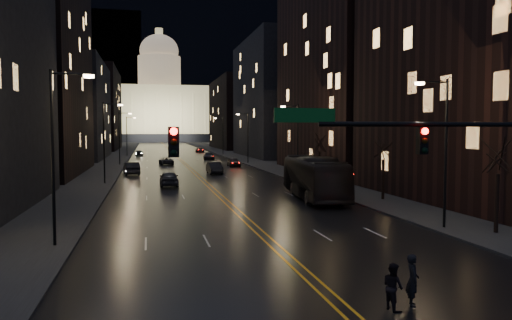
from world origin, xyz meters
TOP-DOWN VIEW (x-y plane):
  - ground at (0.00, 0.00)m, footprint 900.00×900.00m
  - road at (0.00, 130.00)m, footprint 20.00×320.00m
  - sidewalk_left at (-14.00, 130.00)m, footprint 8.00×320.00m
  - sidewalk_right at (14.00, 130.00)m, footprint 8.00×320.00m
  - center_line at (0.00, 130.00)m, footprint 0.62×320.00m
  - building_left_mid at (-21.00, 54.00)m, footprint 12.00×30.00m
  - building_left_far at (-21.00, 92.00)m, footprint 12.00×34.00m
  - building_left_dist at (-21.00, 140.00)m, footprint 12.00×40.00m
  - building_right_near at (21.00, 20.00)m, footprint 12.00×26.00m
  - building_right_tall at (21.00, 50.00)m, footprint 12.00×30.00m
  - building_right_mid at (21.00, 92.00)m, footprint 12.00×34.00m
  - building_right_dist at (21.00, 140.00)m, footprint 12.00×40.00m
  - mountain_ridge at (40.00, 380.00)m, footprint 520.00×60.00m
  - capitol at (0.00, 250.00)m, footprint 90.00×50.00m
  - traffic_signal at (5.91, -0.00)m, footprint 17.29×0.45m
  - streetlamp_right_near at (10.81, 10.00)m, footprint 2.13×0.25m
  - streetlamp_left_near at (-10.81, 10.00)m, footprint 2.13×0.25m
  - streetlamp_right_mid at (10.81, 40.00)m, footprint 2.13×0.25m
  - streetlamp_left_mid at (-10.81, 40.00)m, footprint 2.13×0.25m
  - streetlamp_right_far at (10.81, 70.00)m, footprint 2.13×0.25m
  - streetlamp_left_far at (-10.81, 70.00)m, footprint 2.13×0.25m
  - streetlamp_right_dist at (10.81, 100.00)m, footprint 2.13×0.25m
  - streetlamp_left_dist at (-10.81, 100.00)m, footprint 2.13×0.25m
  - tree_right_near at (13.00, 8.00)m, footprint 2.40×2.40m
  - tree_right_mid at (13.00, 22.00)m, footprint 2.40×2.40m
  - tree_right_far at (13.00, 38.00)m, footprint 2.40×2.40m
  - bus at (7.85, 24.77)m, footprint 4.27×13.35m
  - oncoming_car_a at (-4.17, 37.05)m, footprint 1.94×4.81m
  - oncoming_car_b at (-8.50, 51.53)m, footprint 2.43×5.39m
  - oncoming_car_c at (-3.30, 70.02)m, footprint 2.56×4.86m
  - oncoming_car_d at (-8.35, 99.82)m, footprint 2.01×4.64m
  - receding_car_a at (2.50, 50.71)m, footprint 1.83×4.91m
  - receding_car_b at (7.29, 63.29)m, footprint 1.84×4.50m
  - receding_car_c at (5.51, 82.19)m, footprint 2.56×5.37m
  - receding_car_d at (7.24, 116.74)m, footprint 2.11×4.45m
  - pedestrian_a at (2.41, -1.40)m, footprint 0.63×0.76m
  - pedestrian_b at (1.58, -1.61)m, footprint 0.58×0.85m

SIDE VIEW (x-z plane):
  - ground at x=0.00m, z-range 0.00..0.00m
  - road at x=0.00m, z-range 0.00..0.02m
  - center_line at x=0.00m, z-range 0.02..0.03m
  - sidewalk_left at x=-14.00m, z-range 0.00..0.16m
  - sidewalk_right at x=14.00m, z-range 0.00..0.16m
  - receding_car_d at x=7.24m, z-range 0.00..1.23m
  - oncoming_car_c at x=-3.30m, z-range 0.00..1.30m
  - oncoming_car_d at x=-8.35m, z-range 0.00..1.33m
  - receding_car_c at x=5.51m, z-range 0.00..1.51m
  - receding_car_b at x=7.29m, z-range 0.00..1.53m
  - pedestrian_b at x=1.58m, z-range 0.00..1.59m
  - receding_car_a at x=2.50m, z-range 0.00..1.60m
  - oncoming_car_a at x=-4.17m, z-range 0.00..1.64m
  - oncoming_car_b at x=-8.50m, z-range 0.00..1.72m
  - pedestrian_a at x=2.41m, z-range 0.00..1.79m
  - bus at x=7.85m, z-range 0.00..3.66m
  - tree_right_near at x=13.00m, z-range 1.20..7.85m
  - tree_right_mid at x=13.00m, z-range 1.20..7.85m
  - tree_right_far at x=13.00m, z-range 1.20..7.85m
  - streetlamp_right_near at x=10.81m, z-range 0.58..9.58m
  - streetlamp_left_near at x=-10.81m, z-range 0.58..9.58m
  - streetlamp_right_mid at x=10.81m, z-range 0.58..9.58m
  - streetlamp_left_mid at x=-10.81m, z-range 0.58..9.58m
  - streetlamp_right_far at x=10.81m, z-range 0.58..9.58m
  - streetlamp_left_far at x=-10.81m, z-range 0.58..9.58m
  - streetlamp_right_dist at x=10.81m, z-range 0.58..9.58m
  - streetlamp_left_dist at x=-10.81m, z-range 0.58..9.58m
  - traffic_signal at x=5.91m, z-range 1.60..8.60m
  - building_left_far at x=-21.00m, z-range 0.00..20.00m
  - building_right_dist at x=21.00m, z-range 0.00..22.00m
  - building_left_dist at x=-21.00m, z-range 0.00..24.00m
  - building_right_near at x=21.00m, z-range 0.00..24.00m
  - building_right_mid at x=21.00m, z-range 0.00..26.00m
  - building_left_mid at x=-21.00m, z-range 0.00..28.00m
  - capitol at x=0.00m, z-range -12.10..46.40m
  - building_right_tall at x=21.00m, z-range 0.00..38.00m
  - mountain_ridge at x=40.00m, z-range 0.00..130.00m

